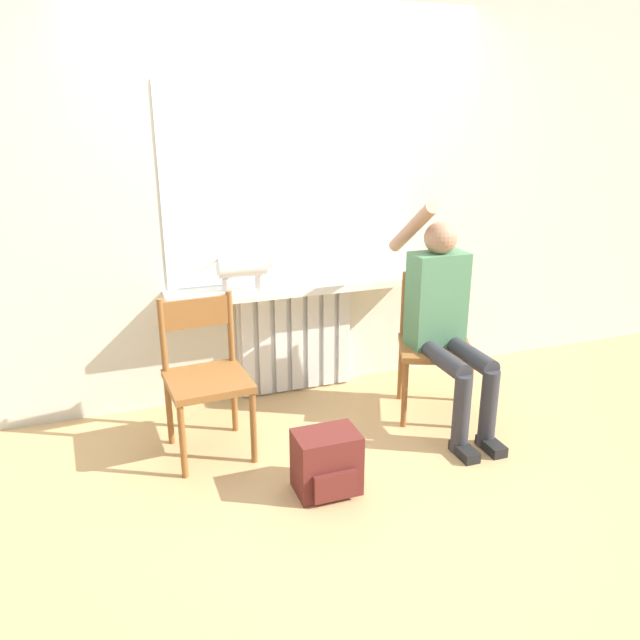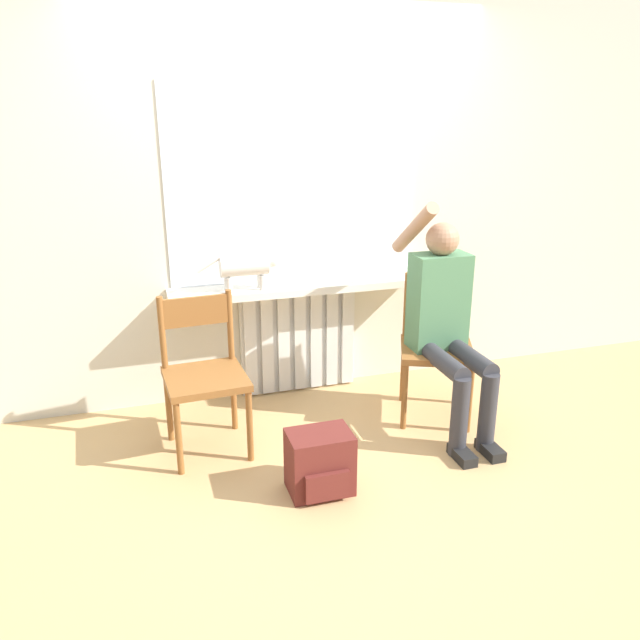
% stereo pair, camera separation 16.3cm
% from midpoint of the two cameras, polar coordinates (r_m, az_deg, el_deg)
% --- Properties ---
extents(ground_plane, '(12.00, 12.00, 0.00)m').
position_cam_midpoint_polar(ground_plane, '(3.48, 4.69, -14.00)').
color(ground_plane, tan).
extents(wall_with_window, '(7.00, 0.06, 2.70)m').
position_cam_midpoint_polar(wall_with_window, '(4.11, -1.25, 11.49)').
color(wall_with_window, beige).
rests_on(wall_with_window, ground_plane).
extents(radiator, '(0.80, 0.08, 0.74)m').
position_cam_midpoint_polar(radiator, '(4.28, -0.87, -1.75)').
color(radiator, silver).
rests_on(radiator, ground_plane).
extents(windowsill, '(1.71, 0.27, 0.05)m').
position_cam_midpoint_polar(windowsill, '(4.08, -0.55, 3.03)').
color(windowsill, white).
rests_on(windowsill, radiator).
extents(window_glass, '(1.65, 0.01, 1.24)m').
position_cam_midpoint_polar(window_glass, '(4.07, -1.12, 12.29)').
color(window_glass, white).
rests_on(window_glass, windowsill).
extents(chair_left, '(0.46, 0.46, 0.89)m').
position_cam_midpoint_polar(chair_left, '(3.56, -9.28, -4.76)').
color(chair_left, brown).
rests_on(chair_left, ground_plane).
extents(chair_right, '(0.58, 0.58, 0.89)m').
position_cam_midpoint_polar(chair_right, '(3.99, 11.78, -2.24)').
color(chair_right, brown).
rests_on(chair_right, ground_plane).
extents(person, '(0.36, 1.04, 1.38)m').
position_cam_midpoint_polar(person, '(3.81, 12.68, 0.21)').
color(person, '#333338').
rests_on(person, ground_plane).
extents(cat, '(0.53, 0.13, 0.26)m').
position_cam_midpoint_polar(cat, '(3.90, -5.55, 4.95)').
color(cat, silver).
rests_on(cat, windowsill).
extents(backpack, '(0.33, 0.26, 0.33)m').
position_cam_midpoint_polar(backpack, '(3.27, 1.47, -12.94)').
color(backpack, maroon).
rests_on(backpack, ground_plane).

